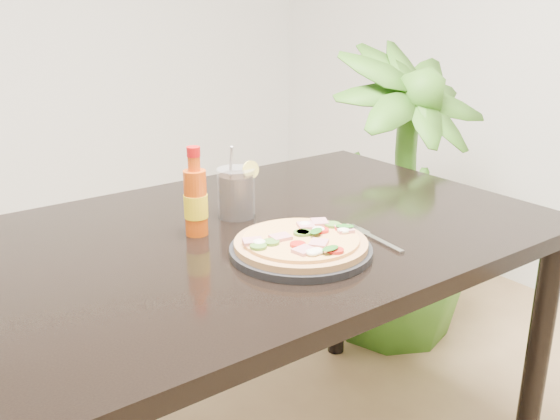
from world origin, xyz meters
TOP-DOWN VIEW (x-y plane):
  - dining_table at (0.29, 0.16)m, footprint 1.40×0.90m
  - plate at (0.29, -0.02)m, footprint 0.30×0.30m
  - pizza at (0.30, -0.02)m, footprint 0.28×0.28m
  - hot_sauce_bottle at (0.18, 0.21)m, footprint 0.06×0.06m
  - cola_cup at (0.32, 0.26)m, footprint 0.10×0.09m
  - fork at (0.48, -0.05)m, footprint 0.04×0.19m
  - houseplant at (1.22, 0.55)m, footprint 0.63×0.63m
  - plant_pot at (1.22, 0.55)m, footprint 0.28×0.28m

SIDE VIEW (x-z plane):
  - plant_pot at x=1.22m, z-range 0.00..0.22m
  - houseplant at x=1.22m, z-range 0.00..1.10m
  - dining_table at x=0.29m, z-range 0.29..1.04m
  - fork at x=0.48m, z-range 0.75..0.76m
  - plate at x=0.29m, z-range 0.75..0.77m
  - pizza at x=0.30m, z-range 0.76..0.79m
  - cola_cup at x=0.32m, z-range 0.72..0.90m
  - hot_sauce_bottle at x=0.18m, z-range 0.73..0.93m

